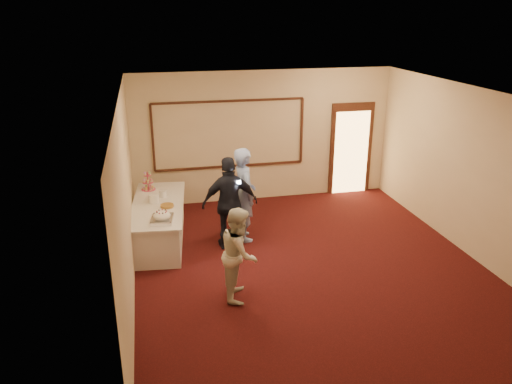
{
  "coord_description": "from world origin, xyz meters",
  "views": [
    {
      "loc": [
        -2.62,
        -7.37,
        4.26
      ],
      "look_at": [
        -0.77,
        0.86,
        1.15
      ],
      "focal_mm": 35.0,
      "sensor_mm": 36.0,
      "label": 1
    }
  ],
  "objects_px": {
    "buffet_table": "(159,222)",
    "tart": "(167,206)",
    "man": "(244,194)",
    "woman": "(239,253)",
    "plate_stack_a": "(154,198)",
    "plate_stack_b": "(163,193)",
    "guest": "(230,203)",
    "pavlova_tray": "(162,217)",
    "cupcake_stand": "(148,183)"
  },
  "relations": [
    {
      "from": "buffet_table",
      "to": "plate_stack_b",
      "type": "relative_size",
      "value": 15.46
    },
    {
      "from": "cupcake_stand",
      "to": "man",
      "type": "relative_size",
      "value": 0.23
    },
    {
      "from": "pavlova_tray",
      "to": "tart",
      "type": "relative_size",
      "value": 1.92
    },
    {
      "from": "pavlova_tray",
      "to": "plate_stack_b",
      "type": "bearing_deg",
      "value": 86.64
    },
    {
      "from": "plate_stack_a",
      "to": "woman",
      "type": "relative_size",
      "value": 0.14
    },
    {
      "from": "pavlova_tray",
      "to": "guest",
      "type": "distance_m",
      "value": 1.29
    },
    {
      "from": "tart",
      "to": "woman",
      "type": "height_order",
      "value": "woman"
    },
    {
      "from": "buffet_table",
      "to": "guest",
      "type": "distance_m",
      "value": 1.5
    },
    {
      "from": "plate_stack_b",
      "to": "man",
      "type": "bearing_deg",
      "value": -22.26
    },
    {
      "from": "plate_stack_a",
      "to": "tart",
      "type": "height_order",
      "value": "plate_stack_a"
    },
    {
      "from": "man",
      "to": "guest",
      "type": "height_order",
      "value": "man"
    },
    {
      "from": "tart",
      "to": "woman",
      "type": "bearing_deg",
      "value": -64.52
    },
    {
      "from": "plate_stack_a",
      "to": "woman",
      "type": "height_order",
      "value": "woman"
    },
    {
      "from": "guest",
      "to": "buffet_table",
      "type": "bearing_deg",
      "value": -24.21
    },
    {
      "from": "tart",
      "to": "plate_stack_b",
      "type": "bearing_deg",
      "value": 94.4
    },
    {
      "from": "pavlova_tray",
      "to": "guest",
      "type": "bearing_deg",
      "value": 13.91
    },
    {
      "from": "pavlova_tray",
      "to": "cupcake_stand",
      "type": "height_order",
      "value": "cupcake_stand"
    },
    {
      "from": "plate_stack_b",
      "to": "woman",
      "type": "height_order",
      "value": "woman"
    },
    {
      "from": "cupcake_stand",
      "to": "guest",
      "type": "relative_size",
      "value": 0.24
    },
    {
      "from": "plate_stack_b",
      "to": "tart",
      "type": "bearing_deg",
      "value": -85.6
    },
    {
      "from": "plate_stack_a",
      "to": "woman",
      "type": "distance_m",
      "value": 2.65
    },
    {
      "from": "buffet_table",
      "to": "man",
      "type": "bearing_deg",
      "value": -8.89
    },
    {
      "from": "man",
      "to": "guest",
      "type": "distance_m",
      "value": 0.45
    },
    {
      "from": "plate_stack_a",
      "to": "pavlova_tray",
      "type": "bearing_deg",
      "value": -83.5
    },
    {
      "from": "buffet_table",
      "to": "man",
      "type": "xyz_separation_m",
      "value": [
        1.63,
        -0.26,
        0.53
      ]
    },
    {
      "from": "buffet_table",
      "to": "tart",
      "type": "distance_m",
      "value": 0.5
    },
    {
      "from": "cupcake_stand",
      "to": "plate_stack_b",
      "type": "bearing_deg",
      "value": -60.26
    },
    {
      "from": "man",
      "to": "guest",
      "type": "relative_size",
      "value": 1.04
    },
    {
      "from": "buffet_table",
      "to": "woman",
      "type": "xyz_separation_m",
      "value": [
        1.14,
        -2.29,
        0.35
      ]
    },
    {
      "from": "pavlova_tray",
      "to": "man",
      "type": "distance_m",
      "value": 1.7
    },
    {
      "from": "woman",
      "to": "buffet_table",
      "type": "bearing_deg",
      "value": 40.32
    },
    {
      "from": "plate_stack_b",
      "to": "tart",
      "type": "height_order",
      "value": "plate_stack_b"
    },
    {
      "from": "pavlova_tray",
      "to": "plate_stack_b",
      "type": "xyz_separation_m",
      "value": [
        0.07,
        1.23,
        -0.01
      ]
    },
    {
      "from": "tart",
      "to": "plate_stack_a",
      "type": "bearing_deg",
      "value": 126.52
    },
    {
      "from": "man",
      "to": "woman",
      "type": "bearing_deg",
      "value": 161.18
    },
    {
      "from": "cupcake_stand",
      "to": "man",
      "type": "xyz_separation_m",
      "value": [
        1.79,
        -1.1,
        -0.0
      ]
    },
    {
      "from": "tart",
      "to": "pavlova_tray",
      "type": "bearing_deg",
      "value": -100.56
    },
    {
      "from": "man",
      "to": "woman",
      "type": "relative_size",
      "value": 1.24
    },
    {
      "from": "plate_stack_b",
      "to": "man",
      "type": "relative_size",
      "value": 0.09
    },
    {
      "from": "plate_stack_a",
      "to": "plate_stack_b",
      "type": "relative_size",
      "value": 1.25
    },
    {
      "from": "plate_stack_a",
      "to": "man",
      "type": "distance_m",
      "value": 1.73
    },
    {
      "from": "plate_stack_a",
      "to": "woman",
      "type": "xyz_separation_m",
      "value": [
        1.2,
        -2.36,
        -0.12
      ]
    },
    {
      "from": "man",
      "to": "woman",
      "type": "xyz_separation_m",
      "value": [
        -0.49,
        -2.03,
        -0.18
      ]
    },
    {
      "from": "plate_stack_b",
      "to": "man",
      "type": "xyz_separation_m",
      "value": [
        1.51,
        -0.62,
        0.08
      ]
    },
    {
      "from": "buffet_table",
      "to": "pavlova_tray",
      "type": "height_order",
      "value": "pavlova_tray"
    },
    {
      "from": "buffet_table",
      "to": "pavlova_tray",
      "type": "relative_size",
      "value": 4.66
    },
    {
      "from": "buffet_table",
      "to": "woman",
      "type": "height_order",
      "value": "woman"
    },
    {
      "from": "woman",
      "to": "tart",
      "type": "bearing_deg",
      "value": 39.23
    },
    {
      "from": "plate_stack_a",
      "to": "guest",
      "type": "distance_m",
      "value": 1.5
    },
    {
      "from": "plate_stack_a",
      "to": "tart",
      "type": "distance_m",
      "value": 0.38
    }
  ]
}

